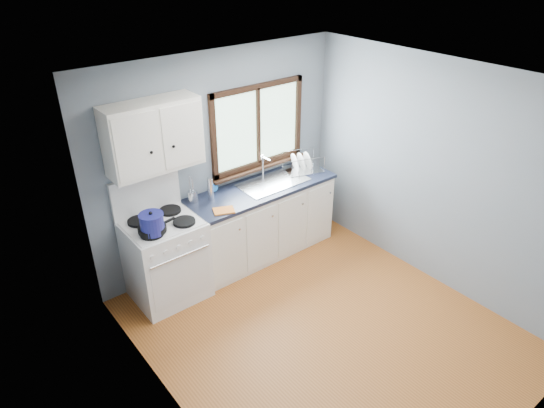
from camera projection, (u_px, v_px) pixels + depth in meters
floor at (323, 330)px, 4.94m from camera, size 3.20×3.60×0.02m
ceiling at (340, 84)px, 3.72m from camera, size 3.20×3.60×0.02m
wall_back at (219, 160)px, 5.57m from camera, size 3.20×0.02×2.50m
wall_front at (530, 340)px, 3.09m from camera, size 3.20×0.02×2.50m
wall_left at (169, 298)px, 3.45m from camera, size 0.02×3.60×2.50m
wall_right at (437, 176)px, 5.21m from camera, size 0.02×3.60×2.50m
gas_range at (166, 257)px, 5.19m from camera, size 0.76×0.69×1.36m
base_cabinets at (261, 224)px, 5.95m from camera, size 1.85×0.60×0.88m
countertop at (261, 188)px, 5.71m from camera, size 1.89×0.64×0.04m
sink at (273, 187)px, 5.83m from camera, size 0.84×0.46×0.44m
window at (258, 132)px, 5.72m from camera, size 1.36×0.10×1.03m
upper_cabinets at (153, 136)px, 4.71m from camera, size 0.95×0.35×0.70m
skillet at (153, 229)px, 4.76m from camera, size 0.44×0.33×0.06m
stockpot at (152, 223)px, 4.70m from camera, size 0.30×0.30×0.24m
utensil_crock at (193, 196)px, 5.35m from camera, size 0.14×0.14×0.34m
thermos at (210, 189)px, 5.36m from camera, size 0.08×0.08×0.27m
soap_bottle at (214, 182)px, 5.52m from camera, size 0.10×0.10×0.26m
dish_towel at (224, 211)px, 5.19m from camera, size 0.27×0.23×0.02m
dish_rack at (302, 166)px, 6.08m from camera, size 0.54×0.47×0.24m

